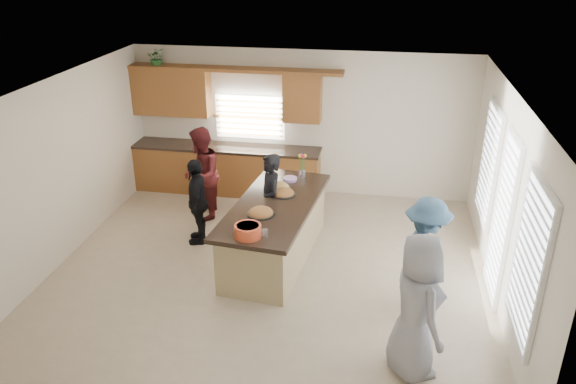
% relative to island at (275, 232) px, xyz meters
% --- Properties ---
extents(floor, '(6.50, 6.50, 0.00)m').
position_rel_island_xyz_m(floor, '(-0.01, -0.33, -0.45)').
color(floor, '#C8B295').
rests_on(floor, ground).
extents(room_shell, '(6.52, 6.02, 2.81)m').
position_rel_island_xyz_m(room_shell, '(-0.01, -0.33, 1.45)').
color(room_shell, silver).
rests_on(room_shell, ground).
extents(back_cabinetry, '(4.08, 0.66, 2.46)m').
position_rel_island_xyz_m(back_cabinetry, '(-1.48, 2.41, 0.46)').
color(back_cabinetry, brown).
rests_on(back_cabinetry, ground).
extents(right_wall_glazing, '(0.06, 4.00, 2.25)m').
position_rel_island_xyz_m(right_wall_glazing, '(3.21, -0.46, 0.89)').
color(right_wall_glazing, white).
rests_on(right_wall_glazing, ground).
extents(island, '(1.43, 2.81, 0.95)m').
position_rel_island_xyz_m(island, '(0.00, 0.00, 0.00)').
color(island, tan).
rests_on(island, ground).
extents(platter_front, '(0.41, 0.41, 0.16)m').
position_rel_island_xyz_m(platter_front, '(-0.13, -0.42, 0.52)').
color(platter_front, black).
rests_on(platter_front, island).
extents(platter_mid, '(0.38, 0.38, 0.16)m').
position_rel_island_xyz_m(platter_mid, '(0.07, 0.33, 0.52)').
color(platter_mid, black).
rests_on(platter_mid, island).
extents(platter_back, '(0.41, 0.41, 0.17)m').
position_rel_island_xyz_m(platter_back, '(-0.06, 0.53, 0.52)').
color(platter_back, black).
rests_on(platter_back, island).
extents(salad_bowl, '(0.37, 0.37, 0.17)m').
position_rel_island_xyz_m(salad_bowl, '(-0.15, -1.10, 0.59)').
color(salad_bowl, '#DE4D28').
rests_on(salad_bowl, island).
extents(clear_cup, '(0.09, 0.09, 0.11)m').
position_rel_island_xyz_m(clear_cup, '(0.07, -1.08, 0.55)').
color(clear_cup, white).
rests_on(clear_cup, island).
extents(plate_stack, '(0.24, 0.24, 0.05)m').
position_rel_island_xyz_m(plate_stack, '(0.08, 0.92, 0.52)').
color(plate_stack, '#CB9AE1').
rests_on(plate_stack, island).
extents(flower_vase, '(0.14, 0.14, 0.41)m').
position_rel_island_xyz_m(flower_vase, '(0.25, 1.10, 0.71)').
color(flower_vase, silver).
rests_on(flower_vase, island).
extents(potted_plant, '(0.41, 0.38, 0.37)m').
position_rel_island_xyz_m(potted_plant, '(-2.74, 2.49, 2.13)').
color(potted_plant, '#2E752F').
rests_on(potted_plant, back_cabinetry).
extents(woman_left_back, '(0.59, 0.68, 1.58)m').
position_rel_island_xyz_m(woman_left_back, '(-0.16, 0.39, 0.34)').
color(woman_left_back, black).
rests_on(woman_left_back, ground).
extents(woman_left_mid, '(0.80, 0.94, 1.68)m').
position_rel_island_xyz_m(woman_left_mid, '(-1.55, 1.17, 0.39)').
color(woman_left_mid, maroon).
rests_on(woman_left_mid, ground).
extents(woman_left_front, '(0.51, 0.91, 1.46)m').
position_rel_island_xyz_m(woman_left_front, '(-1.35, 0.31, 0.28)').
color(woman_left_front, black).
rests_on(woman_left_front, ground).
extents(woman_right_back, '(0.68, 1.10, 1.64)m').
position_rel_island_xyz_m(woman_right_back, '(2.20, -0.98, 0.37)').
color(woman_right_back, '#345572').
rests_on(woman_right_back, ground).
extents(woman_right_front, '(0.87, 1.02, 1.78)m').
position_rel_island_xyz_m(woman_right_front, '(2.05, -2.24, 0.44)').
color(woman_right_front, gray).
rests_on(woman_right_front, ground).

